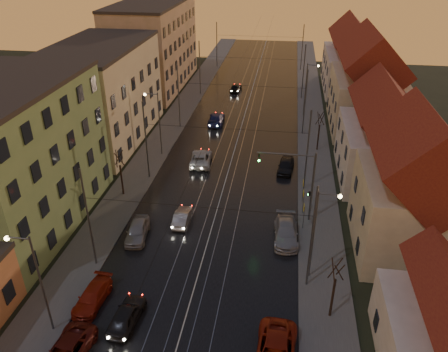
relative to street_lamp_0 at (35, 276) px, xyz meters
The scene contains 41 objects.
road 39.38m from the street_lamp_0, 76.53° to the left, with size 16.00×120.00×0.04m, color black.
sidewalk_left 38.31m from the street_lamp_0, 91.35° to the left, with size 4.00×120.00×0.15m, color #4C4C4C.
sidewalk_right 42.80m from the street_lamp_0, 63.31° to the left, with size 4.00×120.00×0.15m, color #4C4C4C.
tram_rail_0 38.92m from the street_lamp_0, 79.70° to the left, with size 0.06×120.00×0.03m, color gray.
tram_rail_1 39.20m from the street_lamp_0, 77.63° to the left, with size 0.06×120.00×0.03m, color gray.
tram_rail_2 39.56m from the street_lamp_0, 75.43° to the left, with size 0.06×120.00×0.03m, color gray.
tram_rail_3 39.94m from the street_lamp_0, 73.43° to the left, with size 0.06×120.00×0.03m, color gray.
apartment_left_1 14.73m from the street_lamp_0, 124.98° to the left, with size 10.00×18.00×13.00m, color #618655.
apartment_left_2 33.10m from the street_lamp_0, 104.70° to the left, with size 10.00×20.00×12.00m, color #C2B596.
apartment_left_3 56.67m from the street_lamp_0, 98.53° to the left, with size 10.00×24.00×14.00m, color #917E5D.
house_right_1 29.17m from the street_lamp_0, 26.47° to the left, with size 8.67×10.20×10.80m.
house_right_2 36.84m from the street_lamp_0, 44.89° to the left, with size 9.18×12.24×9.20m.
house_right_3 48.61m from the street_lamp_0, 57.52° to the left, with size 9.18×14.28×11.50m.
house_right_4 64.52m from the street_lamp_0, 66.13° to the left, with size 9.18×16.32×10.00m.
catenary_pole_l_1 7.03m from the street_lamp_0, 85.88° to the left, with size 0.16×0.16×9.00m, color #595B60.
catenary_pole_r_1 19.04m from the street_lamp_0, 21.57° to the left, with size 0.16×0.16×9.00m, color #595B60.
catenary_pole_l_2 22.01m from the street_lamp_0, 88.69° to the left, with size 0.16×0.16×9.00m, color #595B60.
catenary_pole_r_2 28.24m from the street_lamp_0, 51.17° to the left, with size 0.16×0.16×9.00m, color #595B60.
catenary_pole_l_3 37.01m from the street_lamp_0, 89.22° to the left, with size 0.16×0.16×9.00m, color #595B60.
catenary_pole_r_3 41.02m from the street_lamp_0, 64.43° to the left, with size 0.16×0.16×9.00m, color #595B60.
catenary_pole_l_4 52.00m from the street_lamp_0, 89.44° to the left, with size 0.16×0.16×9.00m, color #595B60.
catenary_pole_r_4 54.93m from the street_lamp_0, 71.20° to the left, with size 0.16×0.16×9.00m, color #595B60.
catenary_pole_l_5 70.00m from the street_lamp_0, 89.59° to the left, with size 0.16×0.16×9.00m, color #595B60.
catenary_pole_r_5 72.21m from the street_lamp_0, 75.81° to the left, with size 0.16×0.16×9.00m, color #595B60.
street_lamp_0 is the anchor object (origin of this frame).
street_lamp_1 19.89m from the street_lamp_0, 23.72° to the left, with size 1.75×0.32×8.00m.
street_lamp_2 28.00m from the street_lamp_0, 90.00° to the left, with size 1.75×0.32×8.00m.
street_lamp_3 47.62m from the street_lamp_0, 67.52° to the left, with size 1.75×0.32×8.00m.
traffic_light_mast 23.42m from the street_lamp_0, 43.10° to the left, with size 5.30×0.32×7.20m.
bare_tree_0 18.19m from the street_lamp_0, 93.47° to the left, with size 1.09×1.09×5.11m.
bare_tree_1 19.86m from the street_lamp_0, 11.71° to the left, with size 1.09×1.09×5.11m.
bare_tree_2 37.56m from the street_lamp_0, 58.63° to the left, with size 1.09×1.09×5.11m.
driving_car_0 6.77m from the street_lamp_0, 15.11° to the left, with size 1.68×4.16×1.42m, color black.
driving_car_1 15.88m from the street_lamp_0, 66.03° to the left, with size 1.33×3.82×1.26m, color #9A9A9F.
driving_car_2 27.23m from the street_lamp_0, 77.95° to the left, with size 2.35×5.10×1.42m, color #BEBEBE.
driving_car_3 39.74m from the street_lamp_0, 82.19° to the left, with size 2.11×5.20×1.51m, color navy.
driving_car_4 55.04m from the street_lamp_0, 83.35° to the left, with size 1.58×3.94×1.34m, color black.
parked_left_2 5.50m from the street_lamp_0, 54.61° to the left, with size 1.73×4.25×1.23m, color #9B200F.
parked_left_3 12.17m from the street_lamp_0, 76.11° to the left, with size 1.76×4.37×1.49m, color #98989D.
parked_right_1 20.88m from the street_lamp_0, 38.72° to the left, with size 2.09×5.14×1.49m, color #A1A2A7.
parked_right_2 30.50m from the street_lamp_0, 58.76° to the left, with size 1.69×4.21×1.43m, color black.
Camera 1 is at (5.98, -17.39, 23.93)m, focal length 35.00 mm.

